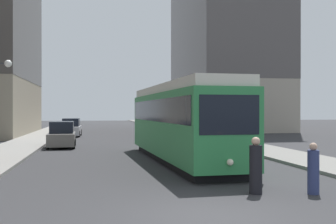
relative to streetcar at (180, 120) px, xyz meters
name	(u,v)px	position (x,y,z in m)	size (l,w,h in m)	color
ground_plane	(209,216)	(-1.55, -10.92, -2.10)	(200.00, 200.00, 0.00)	#303033
sidewalk_left	(49,132)	(-9.47, 29.08, -2.03)	(3.28, 120.00, 0.15)	gray
sidewalk_right	(182,131)	(6.38, 29.08, -2.03)	(3.28, 120.00, 0.15)	gray
streetcar	(180,120)	(0.00, 0.00, 0.00)	(3.23, 14.21, 3.89)	black
transit_bus	(192,118)	(3.94, 13.54, -0.15)	(2.66, 11.84, 3.45)	black
parked_car_left_near	(62,135)	(-6.53, 9.36, -1.26)	(1.97, 4.39, 1.82)	black
parked_car_left_mid	(71,128)	(-6.53, 22.13, -1.26)	(1.98, 4.91, 1.82)	black
pedestrian_crossing_near	(256,167)	(0.62, -8.59, -1.28)	(0.40, 0.40, 1.77)	black
pedestrian_crossing_far	(313,170)	(2.37, -8.93, -1.36)	(0.36, 0.36, 1.59)	navy
building_right_corner	(225,34)	(13.64, 34.23, 11.15)	(11.85, 21.77, 25.73)	#A89E8E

